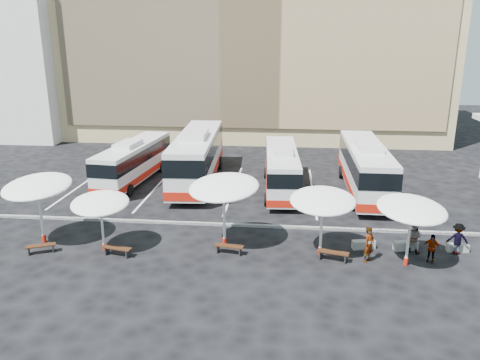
# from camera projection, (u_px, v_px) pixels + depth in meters

# --- Properties ---
(ground) EXTENTS (120.00, 120.00, 0.00)m
(ground) POSITION_uv_depth(u_px,v_px,m) (218.00, 229.00, 28.18)
(ground) COLOR black
(ground) RESTS_ON ground
(sandstone_building) EXTENTS (42.00, 18.25, 29.60)m
(sandstone_building) POSITION_uv_depth(u_px,v_px,m) (256.00, 25.00, 54.93)
(sandstone_building) COLOR tan
(sandstone_building) RESTS_ON ground
(apartment_block) EXTENTS (14.00, 14.00, 18.00)m
(apartment_block) POSITION_uv_depth(u_px,v_px,m) (17.00, 57.00, 55.00)
(apartment_block) COLOR silver
(apartment_block) RESTS_ON ground
(curb_divider) EXTENTS (34.00, 0.25, 0.15)m
(curb_divider) POSITION_uv_depth(u_px,v_px,m) (220.00, 224.00, 28.64)
(curb_divider) COLOR black
(curb_divider) RESTS_ON ground
(bay_lines) EXTENTS (24.15, 12.00, 0.01)m
(bay_lines) POSITION_uv_depth(u_px,v_px,m) (234.00, 188.00, 35.81)
(bay_lines) COLOR white
(bay_lines) RESTS_ON ground
(bus_0) EXTENTS (3.30, 10.95, 3.42)m
(bus_0) POSITION_uv_depth(u_px,v_px,m) (134.00, 160.00, 37.14)
(bus_0) COLOR silver
(bus_0) RESTS_ON ground
(bus_1) EXTENTS (3.67, 13.61, 4.28)m
(bus_1) POSITION_uv_depth(u_px,v_px,m) (197.00, 155.00, 36.98)
(bus_1) COLOR silver
(bus_1) RESTS_ON ground
(bus_2) EXTENTS (2.93, 10.91, 3.43)m
(bus_2) POSITION_uv_depth(u_px,v_px,m) (281.00, 168.00, 34.99)
(bus_2) COLOR silver
(bus_2) RESTS_ON ground
(bus_3) EXTENTS (2.97, 12.36, 3.92)m
(bus_3) POSITION_uv_depth(u_px,v_px,m) (365.00, 166.00, 34.48)
(bus_3) COLOR silver
(bus_3) RESTS_ON ground
(sunshade_0) EXTENTS (4.30, 4.34, 3.85)m
(sunshade_0) POSITION_uv_depth(u_px,v_px,m) (37.00, 187.00, 25.36)
(sunshade_0) COLOR silver
(sunshade_0) RESTS_ON ground
(sunshade_1) EXTENTS (3.62, 3.65, 3.16)m
(sunshade_1) POSITION_uv_depth(u_px,v_px,m) (100.00, 203.00, 24.52)
(sunshade_1) COLOR silver
(sunshade_1) RESTS_ON ground
(sunshade_2) EXTENTS (4.98, 5.01, 3.97)m
(sunshade_2) POSITION_uv_depth(u_px,v_px,m) (224.00, 187.00, 24.91)
(sunshade_2) COLOR silver
(sunshade_2) RESTS_ON ground
(sunshade_3) EXTENTS (3.59, 3.63, 3.55)m
(sunshade_3) POSITION_uv_depth(u_px,v_px,m) (323.00, 201.00, 23.91)
(sunshade_3) COLOR silver
(sunshade_3) RESTS_ON ground
(sunshade_4) EXTENTS (4.38, 4.41, 3.52)m
(sunshade_4) POSITION_uv_depth(u_px,v_px,m) (412.00, 209.00, 22.76)
(sunshade_4) COLOR silver
(sunshade_4) RESTS_ON ground
(wood_bench_0) EXTENTS (1.53, 0.98, 0.46)m
(wood_bench_0) POSITION_uv_depth(u_px,v_px,m) (41.00, 247.00, 24.85)
(wood_bench_0) COLOR black
(wood_bench_0) RESTS_ON ground
(wood_bench_1) EXTENTS (1.62, 0.73, 0.48)m
(wood_bench_1) POSITION_uv_depth(u_px,v_px,m) (117.00, 249.00, 24.53)
(wood_bench_1) COLOR black
(wood_bench_1) RESTS_ON ground
(wood_bench_2) EXTENTS (1.60, 0.66, 0.48)m
(wood_bench_2) POSITION_uv_depth(u_px,v_px,m) (229.00, 247.00, 24.78)
(wood_bench_2) COLOR black
(wood_bench_2) RESTS_ON ground
(wood_bench_3) EXTENTS (1.68, 0.82, 0.50)m
(wood_bench_3) POSITION_uv_depth(u_px,v_px,m) (333.00, 254.00, 24.00)
(wood_bench_3) COLOR black
(wood_bench_3) RESTS_ON ground
(conc_bench_0) EXTENTS (1.29, 0.66, 0.46)m
(conc_bench_0) POSITION_uv_depth(u_px,v_px,m) (363.00, 245.00, 25.43)
(conc_bench_0) COLOR gray
(conc_bench_0) RESTS_ON ground
(conc_bench_1) EXTENTS (1.34, 0.72, 0.48)m
(conc_bench_1) POSITION_uv_depth(u_px,v_px,m) (406.00, 246.00, 25.29)
(conc_bench_1) COLOR gray
(conc_bench_1) RESTS_ON ground
(conc_bench_2) EXTENTS (1.13, 0.43, 0.42)m
(conc_bench_2) POSITION_uv_depth(u_px,v_px,m) (458.00, 248.00, 25.08)
(conc_bench_2) COLOR gray
(conc_bench_2) RESTS_ON ground
(passenger_0) EXTENTS (0.79, 0.81, 1.87)m
(passenger_0) POSITION_uv_depth(u_px,v_px,m) (369.00, 245.00, 23.74)
(passenger_0) COLOR black
(passenger_0) RESTS_ON ground
(passenger_1) EXTENTS (1.07, 1.02, 1.74)m
(passenger_1) POSITION_uv_depth(u_px,v_px,m) (414.00, 237.00, 24.79)
(passenger_1) COLOR black
(passenger_1) RESTS_ON ground
(passenger_2) EXTENTS (0.96, 0.70, 1.52)m
(passenger_2) POSITION_uv_depth(u_px,v_px,m) (431.00, 248.00, 23.75)
(passenger_2) COLOR black
(passenger_2) RESTS_ON ground
(passenger_3) EXTENTS (1.17, 0.75, 1.72)m
(passenger_3) POSITION_uv_depth(u_px,v_px,m) (458.00, 239.00, 24.63)
(passenger_3) COLOR black
(passenger_3) RESTS_ON ground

